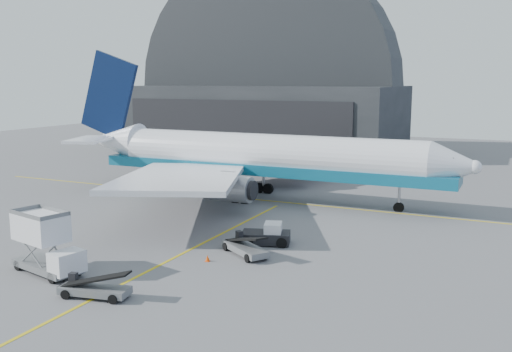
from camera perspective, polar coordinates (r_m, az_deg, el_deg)
The scene contains 9 objects.
ground at distance 44.75m, azimuth -7.02°, elevation -7.55°, with size 200.00×200.00×0.00m, color #565659.
taxi_lines at distance 55.49m, azimuth -0.07°, elevation -4.09°, with size 80.00×42.12×0.02m.
hangar at distance 110.68m, azimuth 1.08°, elevation 7.72°, with size 50.00×28.30×28.00m.
airliner at distance 63.56m, azimuth -0.40°, elevation 1.98°, with size 48.08×46.62×16.87m.
catering_truck at distance 41.81m, azimuth -20.29°, elevation -6.38°, with size 6.25×3.48×4.06m.
pushback_tug at distance 46.40m, azimuth 1.14°, elevation -5.99°, with size 4.35×3.29×1.79m.
belt_loader_a at distance 36.82m, azimuth -15.88°, elevation -10.78°, with size 4.71×2.32×1.76m.
belt_loader_b at distance 43.64m, azimuth -1.13°, elevation -7.12°, with size 4.77×3.94×1.90m.
traffic_cone at distance 42.30m, azimuth -4.87°, elevation -8.20°, with size 0.34×0.34×0.49m.
Camera 1 is at (22.84, -36.18, 13.12)m, focal length 40.00 mm.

